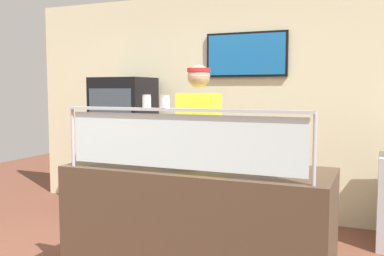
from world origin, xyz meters
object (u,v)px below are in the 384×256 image
at_px(parmesan_shaker, 147,102).
at_px(worker_figure, 199,146).
at_px(pizza_tray, 184,162).
at_px(pepper_flake_shaker, 165,102).
at_px(drink_fridge, 124,145).
at_px(pizza_server, 181,160).

distance_m(parmesan_shaker, worker_figure, 1.12).
height_order(pizza_tray, pepper_flake_shaker, pepper_flake_shaker).
xyz_separation_m(pizza_tray, drink_fridge, (-1.52, 1.57, -0.13)).
relative_size(pizza_tray, pizza_server, 1.75).
relative_size(pizza_server, pepper_flake_shaker, 3.11).
height_order(pizza_server, pepper_flake_shaker, pepper_flake_shaker).
distance_m(pizza_tray, parmesan_shaker, 0.62).
distance_m(pizza_server, drink_fridge, 2.20).
bearing_deg(pizza_tray, worker_figure, 102.02).
relative_size(pepper_flake_shaker, worker_figure, 0.05).
height_order(pizza_server, drink_fridge, drink_fridge).
height_order(pepper_flake_shaker, drink_fridge, drink_fridge).
xyz_separation_m(pizza_server, pepper_flake_shaker, (0.04, -0.36, 0.46)).
relative_size(pizza_server, parmesan_shaker, 3.05).
xyz_separation_m(pizza_server, drink_fridge, (-1.51, 1.59, -0.15)).
bearing_deg(pizza_tray, pepper_flake_shaker, -85.98).
xyz_separation_m(pepper_flake_shaker, worker_figure, (-0.17, 1.03, -0.44)).
bearing_deg(worker_figure, parmesan_shaker, -88.71).
bearing_deg(pepper_flake_shaker, worker_figure, 99.14).
height_order(pizza_tray, drink_fridge, drink_fridge).
height_order(pizza_server, worker_figure, worker_figure).
distance_m(pizza_tray, pepper_flake_shaker, 0.61).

